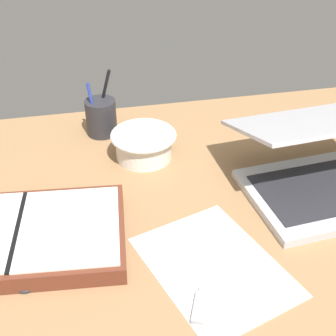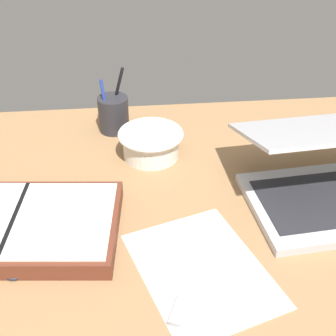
{
  "view_description": "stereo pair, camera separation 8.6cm",
  "coord_description": "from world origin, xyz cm",
  "px_view_note": "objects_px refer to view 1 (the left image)",
  "views": [
    {
      "loc": [
        -15.59,
        -69.03,
        62.83
      ],
      "look_at": [
        0.77,
        7.78,
        9.0
      ],
      "focal_mm": 50.0,
      "sensor_mm": 36.0,
      "label": 1
    },
    {
      "loc": [
        -7.09,
        -70.36,
        62.83
      ],
      "look_at": [
        0.77,
        7.78,
        9.0
      ],
      "focal_mm": 50.0,
      "sensor_mm": 36.0,
      "label": 2
    }
  ],
  "objects_px": {
    "pen_cup": "(101,117)",
    "planner": "(19,237)",
    "bowl": "(144,144)",
    "scissors": "(35,276)",
    "laptop": "(321,167)"
  },
  "relations": [
    {
      "from": "pen_cup",
      "to": "planner",
      "type": "bearing_deg",
      "value": -116.28
    },
    {
      "from": "bowl",
      "to": "pen_cup",
      "type": "relative_size",
      "value": 0.92
    },
    {
      "from": "pen_cup",
      "to": "scissors",
      "type": "height_order",
      "value": "pen_cup"
    },
    {
      "from": "bowl",
      "to": "pen_cup",
      "type": "xyz_separation_m",
      "value": [
        -0.09,
        0.13,
        0.01
      ]
    },
    {
      "from": "pen_cup",
      "to": "scissors",
      "type": "bearing_deg",
      "value": -108.82
    },
    {
      "from": "bowl",
      "to": "pen_cup",
      "type": "height_order",
      "value": "pen_cup"
    },
    {
      "from": "laptop",
      "to": "bowl",
      "type": "height_order",
      "value": "laptop"
    },
    {
      "from": "bowl",
      "to": "planner",
      "type": "relative_size",
      "value": 0.38
    },
    {
      "from": "laptop",
      "to": "scissors",
      "type": "relative_size",
      "value": 2.56
    },
    {
      "from": "laptop",
      "to": "pen_cup",
      "type": "relative_size",
      "value": 2.07
    },
    {
      "from": "bowl",
      "to": "pen_cup",
      "type": "distance_m",
      "value": 0.16
    },
    {
      "from": "laptop",
      "to": "bowl",
      "type": "bearing_deg",
      "value": 145.37
    },
    {
      "from": "bowl",
      "to": "planner",
      "type": "height_order",
      "value": "bowl"
    },
    {
      "from": "laptop",
      "to": "bowl",
      "type": "relative_size",
      "value": 2.25
    },
    {
      "from": "pen_cup",
      "to": "scissors",
      "type": "xyz_separation_m",
      "value": [
        -0.16,
        -0.47,
        -0.04
      ]
    }
  ]
}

